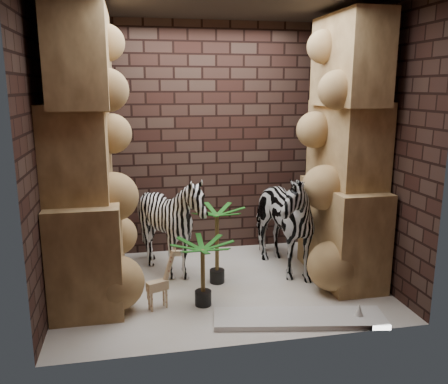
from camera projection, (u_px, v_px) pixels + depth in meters
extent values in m
plane|color=silver|center=(221.00, 285.00, 5.22)|extent=(3.50, 3.50, 0.00)
plane|color=#2B2521|center=(221.00, 1.00, 4.56)|extent=(3.50, 3.50, 0.00)
plane|color=black|center=(203.00, 140.00, 6.09)|extent=(3.50, 0.00, 3.50)
plane|color=black|center=(251.00, 174.00, 3.70)|extent=(3.50, 0.00, 3.50)
plane|color=black|center=(46.00, 158.00, 4.56)|extent=(0.00, 3.00, 3.00)
plane|color=black|center=(373.00, 149.00, 5.22)|extent=(0.00, 3.00, 3.00)
imported|color=white|center=(277.00, 211.00, 5.50)|extent=(0.92, 1.37, 1.49)
imported|color=white|center=(171.00, 230.00, 5.39)|extent=(1.31, 1.47, 1.12)
cube|color=silver|center=(299.00, 318.00, 4.43)|extent=(1.67, 0.68, 0.05)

